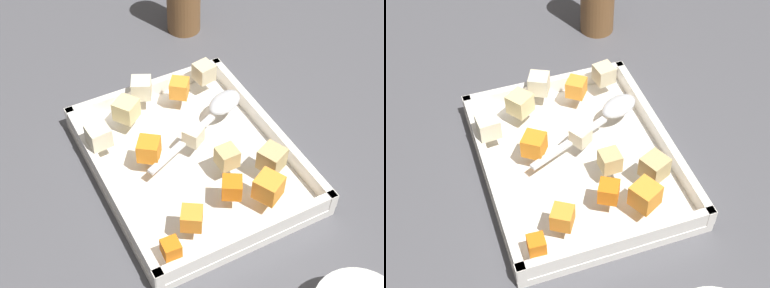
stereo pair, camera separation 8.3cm
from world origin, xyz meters
TOP-DOWN VIEW (x-y plane):
  - ground_plane at (0.00, 0.00)m, footprint 4.00×4.00m
  - baking_dish at (0.00, -0.00)m, footprint 0.34×0.27m
  - carrot_chunk_corner_sw at (-0.12, -0.05)m, footprint 0.04×0.04m
  - carrot_chunk_near_left at (0.02, 0.06)m, footprint 0.04×0.04m
  - carrot_chunk_front_center at (-0.10, -0.01)m, footprint 0.04×0.04m
  - carrot_chunk_near_spoon at (-0.14, 0.10)m, footprint 0.02×0.02m
  - carrot_chunk_mid_left at (-0.12, 0.06)m, footprint 0.04×0.04m
  - carrot_chunk_far_left at (0.11, -0.04)m, footprint 0.04×0.04m
  - potato_chunk_near_right at (-0.08, -0.08)m, footprint 0.04×0.04m
  - potato_chunk_corner_se at (0.14, 0.02)m, footprint 0.04×0.04m
  - potato_chunk_under_handle at (-0.05, -0.03)m, footprint 0.03×0.03m
  - potato_chunk_mid_right at (0.10, 0.06)m, footprint 0.04×0.04m
  - potato_chunk_heap_side at (0.07, 0.11)m, footprint 0.03×0.03m
  - potato_chunk_corner_ne at (0.01, -0.01)m, footprint 0.03×0.03m
  - potato_chunk_center at (0.13, -0.09)m, footprint 0.03×0.03m
  - serving_spoon at (0.05, -0.07)m, footprint 0.11×0.20m

SIDE VIEW (x-z plane):
  - ground_plane at x=0.00m, z-range 0.00..0.00m
  - baking_dish at x=0.00m, z-range -0.01..0.03m
  - serving_spoon at x=0.05m, z-range 0.04..0.06m
  - carrot_chunk_near_spoon at x=-0.14m, z-range 0.04..0.06m
  - potato_chunk_corner_ne at x=0.01m, z-range 0.04..0.07m
  - carrot_chunk_front_center at x=-0.10m, z-range 0.04..0.07m
  - carrot_chunk_mid_left at x=-0.12m, z-range 0.04..0.07m
  - potato_chunk_under_handle at x=-0.05m, z-range 0.04..0.07m
  - carrot_chunk_far_left at x=0.11m, z-range 0.04..0.07m
  - potato_chunk_center at x=0.13m, z-range 0.04..0.07m
  - carrot_chunk_near_left at x=0.02m, z-range 0.04..0.07m
  - potato_chunk_corner_se at x=0.14m, z-range 0.04..0.07m
  - potato_chunk_heap_side at x=0.07m, z-range 0.04..0.07m
  - potato_chunk_mid_right at x=0.10m, z-range 0.04..0.07m
  - potato_chunk_near_right at x=-0.08m, z-range 0.04..0.07m
  - carrot_chunk_corner_sw at x=-0.12m, z-range 0.04..0.07m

